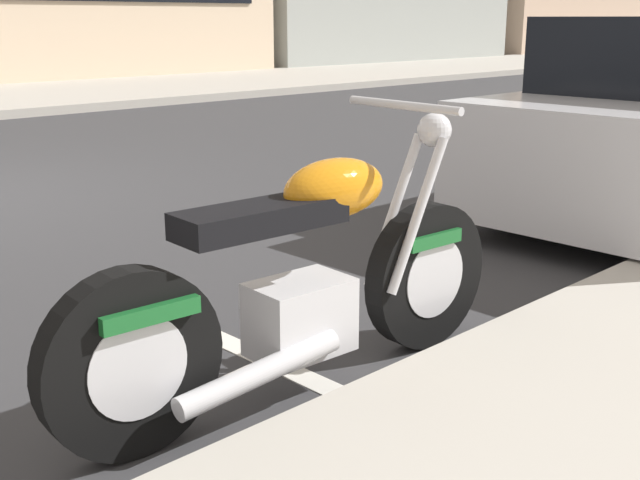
# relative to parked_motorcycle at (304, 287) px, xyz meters

# --- Properties ---
(sidewalk_far_curb) EXTENTS (120.00, 5.00, 0.14)m
(sidewalk_far_curb) POSITION_rel_parked_motorcycle_xyz_m (12.07, 12.15, -0.37)
(sidewalk_far_curb) COLOR #ADA89E
(sidewalk_far_curb) RESTS_ON ground
(parking_stall_stripe) EXTENTS (0.12, 2.20, 0.01)m
(parking_stall_stripe) POSITION_rel_parked_motorcycle_xyz_m (0.07, 0.41, -0.43)
(parking_stall_stripe) COLOR silver
(parking_stall_stripe) RESTS_ON ground
(parked_motorcycle) EXTENTS (2.15, 0.62, 1.13)m
(parked_motorcycle) POSITION_rel_parked_motorcycle_xyz_m (0.00, 0.00, 0.00)
(parked_motorcycle) COLOR black
(parked_motorcycle) RESTS_ON ground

